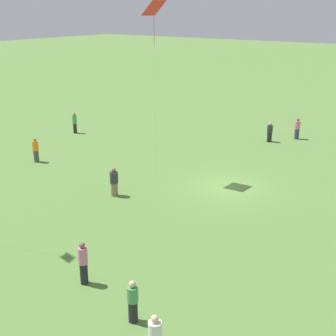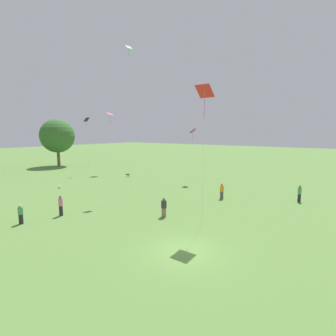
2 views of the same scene
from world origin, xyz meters
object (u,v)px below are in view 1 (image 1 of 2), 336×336
(person_3, at_px, (297,129))
(person_7, at_px, (83,263))
(person_5, at_px, (75,123))
(kite_3, at_px, (154,13))
(person_8, at_px, (114,182))
(person_9, at_px, (270,132))
(person_1, at_px, (36,150))
(person_4, at_px, (133,302))

(person_3, distance_m, person_7, 25.42)
(person_5, distance_m, kite_3, 16.03)
(person_3, xyz_separation_m, person_7, (-1.08, 25.40, 0.05))
(person_8, bearing_deg, person_9, -70.15)
(person_3, xyz_separation_m, person_9, (1.48, 2.11, -0.08))
(person_1, distance_m, kite_3, 12.85)
(person_7, bearing_deg, person_1, 72.37)
(person_3, distance_m, person_5, 18.70)
(person_7, height_order, person_8, person_7)
(person_7, xyz_separation_m, person_8, (5.09, -7.49, -0.09))
(person_7, bearing_deg, person_9, 21.80)
(person_3, height_order, person_5, person_5)
(person_1, height_order, person_5, person_5)
(person_5, relative_size, person_7, 1.00)
(person_3, bearing_deg, kite_3, -46.41)
(person_1, xyz_separation_m, person_4, (-16.79, 9.67, -0.06))
(person_4, xyz_separation_m, person_8, (8.16, -8.19, 0.02))
(person_3, bearing_deg, person_8, -43.48)
(person_8, distance_m, kite_3, 9.95)
(person_1, height_order, person_7, person_7)
(person_3, distance_m, person_9, 2.58)
(person_9, bearing_deg, person_5, -93.10)
(person_7, height_order, kite_3, kite_3)
(person_4, bearing_deg, person_1, -150.55)
(person_9, bearing_deg, person_1, -67.02)
(person_5, relative_size, person_9, 1.13)
(person_4, distance_m, person_8, 11.56)
(person_1, xyz_separation_m, person_5, (3.58, -7.14, 0.05))
(person_1, distance_m, person_3, 20.73)
(person_5, xyz_separation_m, kite_3, (-12.30, 4.81, 9.10))
(person_4, distance_m, person_5, 26.41)
(person_7, bearing_deg, kite_3, 39.45)
(kite_3, bearing_deg, person_5, -63.87)
(person_4, xyz_separation_m, person_5, (20.37, -16.81, 0.11))
(person_4, xyz_separation_m, kite_3, (8.08, -12.00, 9.21))
(person_3, distance_m, person_4, 26.43)
(person_5, height_order, person_7, person_7)
(person_5, height_order, person_9, person_5)
(person_3, bearing_deg, person_9, -65.83)
(person_8, xyz_separation_m, kite_3, (-0.09, -3.81, 9.19))
(person_3, height_order, kite_3, kite_3)
(person_4, relative_size, person_8, 0.96)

